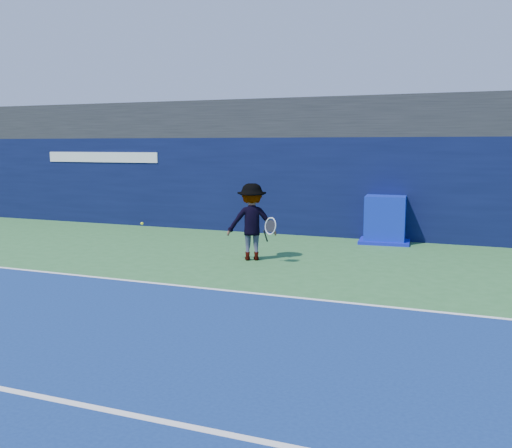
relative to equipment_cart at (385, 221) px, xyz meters
The scene contains 7 objects.
ground 10.19m from the equipment_cart, 106.59° to the right, with size 80.00×80.00×0.00m, color #306A34.
baseline 7.37m from the equipment_cart, 113.28° to the right, with size 24.00×0.10×0.01m, color white.
stadium_band 4.52m from the equipment_cart, 148.89° to the left, with size 36.00×3.00×1.20m, color black.
back_wall_assembly 3.13m from the equipment_cart, 165.50° to the left, with size 36.00×1.03×3.00m.
equipment_cart is the anchor object (origin of this frame).
tennis_player 4.60m from the equipment_cart, 124.82° to the right, with size 1.45×1.11×1.86m.
tennis_ball 6.91m from the equipment_cart, 140.55° to the right, with size 0.07×0.07×0.07m.
Camera 1 is at (5.38, -6.71, 2.79)m, focal length 40.00 mm.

